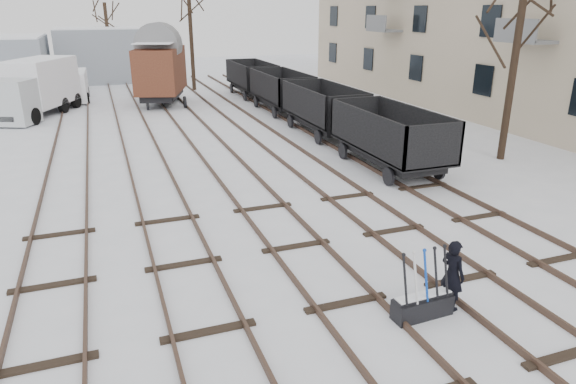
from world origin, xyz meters
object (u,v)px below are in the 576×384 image
(worker, at_px, (452,275))
(lorry, at_px, (35,88))
(panel_van, at_px, (72,85))
(box_van_wagon, at_px, (161,68))
(ground_frame, at_px, (422,304))
(freight_wagon_a, at_px, (389,146))

(worker, distance_m, lorry, 27.55)
(panel_van, bearing_deg, box_van_wagon, -31.13)
(box_van_wagon, bearing_deg, ground_frame, -68.86)
(box_van_wagon, xyz_separation_m, panel_van, (-5.64, 3.62, -1.31))
(worker, bearing_deg, box_van_wagon, -9.49)
(panel_van, bearing_deg, freight_wagon_a, -58.76)
(ground_frame, relative_size, box_van_wagon, 0.25)
(freight_wagon_a, height_order, panel_van, freight_wagon_a)
(ground_frame, distance_m, panel_van, 31.72)
(lorry, height_order, panel_van, lorry)
(lorry, bearing_deg, freight_wagon_a, -25.86)
(box_van_wagon, distance_m, lorry, 7.56)
(worker, bearing_deg, lorry, 6.30)
(box_van_wagon, distance_m, panel_van, 6.83)
(lorry, bearing_deg, box_van_wagon, 34.62)
(ground_frame, xyz_separation_m, freight_wagon_a, (4.72, 9.42, 0.63))
(worker, relative_size, lorry, 0.21)
(lorry, distance_m, panel_van, 5.38)
(ground_frame, height_order, lorry, lorry)
(ground_frame, height_order, box_van_wagon, box_van_wagon)
(ground_frame, bearing_deg, panel_van, 100.81)
(ground_frame, relative_size, panel_van, 0.32)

